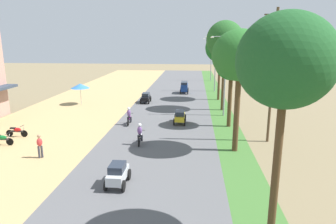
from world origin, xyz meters
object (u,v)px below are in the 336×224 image
Objects in this scene: pedestrian_on_shoulder at (40,145)px; median_tree_fourth at (225,40)px; median_tree_second at (240,56)px; median_tree_fifth at (220,48)px; median_tree_nearest at (286,62)px; motorbike_foreground_rider at (140,134)px; car_hatchback_silver at (118,173)px; streetlamp_mid at (216,60)px; streetlamp_far at (211,56)px; car_van_blue at (184,87)px; median_tree_third at (232,64)px; vendor_umbrella at (80,86)px; streetlamp_near at (225,70)px; utility_pole_near at (273,75)px; parked_motorbike_third at (17,131)px; parked_motorbike_second at (2,139)px; motorbike_ahead_second at (129,116)px; car_sedan_yellow at (180,116)px; car_sedan_black at (146,97)px.

median_tree_fourth is (13.26, 15.12, 6.65)m from pedestrian_on_shoulder.
median_tree_fourth reaches higher than median_tree_second.
median_tree_fifth is at bearing 89.90° from median_tree_fourth.
median_tree_nearest is 4.84× the size of motorbike_foreground_rider.
pedestrian_on_shoulder is 14.48m from median_tree_second.
car_hatchback_silver is at bearing -90.50° from motorbike_foreground_rider.
streetlamp_mid reaches higher than streetlamp_far.
car_van_blue is 1.34× the size of motorbike_foreground_rider.
median_tree_fourth is at bearing 90.35° from median_tree_third.
median_tree_nearest is at bearing -90.00° from median_tree_fifth.
median_tree_third is 17.86m from car_van_blue.
streetlamp_far is (16.63, 22.73, 2.31)m from vendor_umbrella.
streetlamp_near is at bearing 91.66° from median_tree_third.
utility_pole_near is at bearing -31.26° from vendor_umbrella.
median_tree_fifth reaches higher than parked_motorbike_third.
parked_motorbike_second is at bearing 151.85° from median_tree_nearest.
motorbike_ahead_second is (-8.97, -19.08, -3.92)m from streetlamp_mid.
utility_pole_near is 4.41× the size of car_sedan_yellow.
parked_motorbike_third is 0.71× the size of vendor_umbrella.
median_tree_fifth is at bearing 68.13° from motorbike_foreground_rider.
car_sedan_yellow is at bearing 77.71° from car_hatchback_silver.
vendor_umbrella is 1.12× the size of car_sedan_black.
utility_pole_near is (19.98, 0.76, 4.62)m from parked_motorbike_third.
median_tree_nearest is (17.35, -9.28, 6.46)m from parked_motorbike_second.
median_tree_third is 4.08m from streetlamp_near.
car_van_blue is (-4.57, 32.42, -5.99)m from median_tree_nearest.
streetlamp_near is at bearing -13.52° from vendor_umbrella.
streetlamp_near is (-0.09, 19.76, -2.31)m from median_tree_nearest.
streetlamp_near reaches higher than motorbike_ahead_second.
streetlamp_far reaches higher than car_van_blue.
median_tree_fourth is at bearing 88.29° from streetlamp_near.
median_tree_fifth reaches higher than parked_motorbike_second.
parked_motorbike_second is at bearing -124.26° from streetlamp_mid.
utility_pole_near is 10.78m from motorbike_foreground_rider.
median_tree_nearest is at bearing -54.86° from vendor_umbrella.
parked_motorbike_third is 0.90× the size of car_hatchback_silver.
parked_motorbike_third is at bearing -92.96° from vendor_umbrella.
car_sedan_black is (-9.01, -21.07, -3.88)m from streetlamp_far.
median_tree_second is at bearing -57.87° from car_sedan_yellow.
car_hatchback_silver is 1.11× the size of motorbike_foreground_rider.
car_sedan_yellow is at bearing 148.19° from utility_pole_near.
car_van_blue is at bearing 98.02° from median_tree_nearest.
utility_pole_near is (2.70, -34.46, 0.55)m from streetlamp_far.
car_hatchback_silver is 28.75m from car_van_blue.
vendor_umbrella is 22.16m from median_tree_second.
median_tree_second is 0.99× the size of median_tree_fifth.
median_tree_second is at bearing 10.79° from pedestrian_on_shoulder.
utility_pole_near is 9.40m from car_sedan_yellow.
median_tree_second is at bearing -60.55° from car_sedan_black.
median_tree_third is at bearing -89.79° from streetlamp_far.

